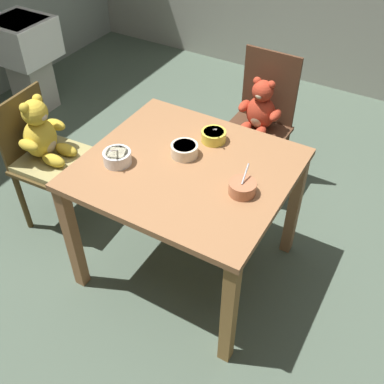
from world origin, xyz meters
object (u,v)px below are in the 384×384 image
dining_table (187,183)px  porridge_bowl_white_near_left (117,157)px  porridge_bowl_yellow_far_center (214,136)px  porridge_bowl_cream_center (184,150)px  sink_basin (25,52)px  teddy_chair_near_left (45,146)px  porridge_bowl_terracotta_near_right (242,188)px  teddy_chair_far_center (260,116)px

dining_table → porridge_bowl_white_near_left: (-0.31, -0.15, 0.15)m
porridge_bowl_yellow_far_center → porridge_bowl_cream_center: bearing=-110.5°
porridge_bowl_white_near_left → porridge_bowl_yellow_far_center: (0.32, 0.40, -0.00)m
porridge_bowl_cream_center → sink_basin: size_ratio=0.18×
teddy_chair_near_left → porridge_bowl_yellow_far_center: bearing=14.8°
teddy_chair_near_left → porridge_bowl_cream_center: teddy_chair_near_left is taller
dining_table → porridge_bowl_terracotta_near_right: size_ratio=7.41×
teddy_chair_near_left → sink_basin: bearing=137.0°
porridge_bowl_yellow_far_center → porridge_bowl_cream_center: (-0.07, -0.18, 0.00)m
teddy_chair_near_left → porridge_bowl_terracotta_near_right: size_ratio=6.43×
porridge_bowl_terracotta_near_right → porridge_bowl_cream_center: bearing=163.1°
teddy_chair_near_left → porridge_bowl_terracotta_near_right: 1.28m
porridge_bowl_terracotta_near_right → porridge_bowl_yellow_far_center: bearing=135.9°
dining_table → porridge_bowl_cream_center: (-0.06, 0.07, 0.14)m
teddy_chair_far_center → porridge_bowl_white_near_left: teddy_chair_far_center is taller
dining_table → teddy_chair_near_left: size_ratio=1.15×
teddy_chair_far_center → sink_basin: (-2.07, -0.03, -0.04)m
porridge_bowl_yellow_far_center → porridge_bowl_white_near_left: bearing=-128.7°
dining_table → porridge_bowl_yellow_far_center: (0.01, 0.25, 0.14)m
porridge_bowl_yellow_far_center → porridge_bowl_terracotta_near_right: bearing=-44.1°
porridge_bowl_yellow_far_center → teddy_chair_near_left: bearing=-161.9°
porridge_bowl_yellow_far_center → dining_table: bearing=-92.8°
teddy_chair_near_left → sink_basin: 1.45m
porridge_bowl_terracotta_near_right → sink_basin: bearing=158.9°
porridge_bowl_cream_center → sink_basin: (-1.99, 0.80, -0.27)m
porridge_bowl_white_near_left → porridge_bowl_terracotta_near_right: porridge_bowl_white_near_left is taller
dining_table → porridge_bowl_terracotta_near_right: porridge_bowl_terracotta_near_right is taller
teddy_chair_far_center → porridge_bowl_terracotta_near_right: 1.01m
teddy_chair_near_left → dining_table: bearing=0.1°
dining_table → sink_basin: size_ratio=1.28×
porridge_bowl_white_near_left → porridge_bowl_cream_center: bearing=40.8°
dining_table → sink_basin: (-2.05, 0.87, -0.13)m
dining_table → sink_basin: sink_basin is taller
porridge_bowl_terracotta_near_right → porridge_bowl_yellow_far_center: size_ratio=1.04×
porridge_bowl_terracotta_near_right → sink_basin: 2.55m
teddy_chair_near_left → porridge_bowl_white_near_left: porridge_bowl_white_near_left is taller
teddy_chair_far_center → teddy_chair_near_left: bearing=-44.2°
porridge_bowl_white_near_left → sink_basin: (-1.74, 1.02, -0.27)m
porridge_bowl_terracotta_near_right → sink_basin: porridge_bowl_terracotta_near_right is taller
porridge_bowl_cream_center → sink_basin: bearing=158.2°
porridge_bowl_white_near_left → porridge_bowl_terracotta_near_right: 0.64m
dining_table → sink_basin: bearing=157.0°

